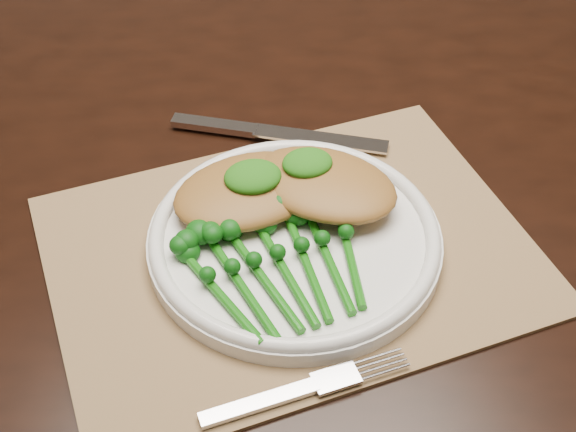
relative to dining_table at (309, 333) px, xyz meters
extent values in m
cube|color=black|center=(0.00, 0.00, 0.35)|extent=(1.73, 1.16, 0.04)
cube|color=olive|center=(-0.07, -0.19, 0.37)|extent=(0.46, 0.37, 0.00)
cylinder|color=silver|center=(-0.07, -0.18, 0.38)|extent=(0.26, 0.26, 0.02)
torus|color=silver|center=(-0.07, -0.18, 0.39)|extent=(0.26, 0.26, 0.01)
cube|color=silver|center=(-0.11, 0.00, 0.38)|extent=(0.09, 0.05, 0.01)
cube|color=silver|center=(-0.01, -0.04, 0.38)|extent=(0.14, 0.08, 0.00)
cube|color=silver|center=(-0.13, -0.34, 0.38)|extent=(0.09, 0.02, 0.01)
ellipsoid|color=olive|center=(-0.10, -0.13, 0.41)|extent=(0.16, 0.13, 0.03)
ellipsoid|color=olive|center=(-0.03, -0.14, 0.41)|extent=(0.17, 0.16, 0.03)
ellipsoid|color=#134D0B|center=(-0.09, -0.13, 0.42)|extent=(0.05, 0.04, 0.02)
ellipsoid|color=#134D0B|center=(-0.04, -0.13, 0.43)|extent=(0.05, 0.04, 0.02)
camera|label=1|loc=(-0.18, -0.67, 0.90)|focal=50.00mm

